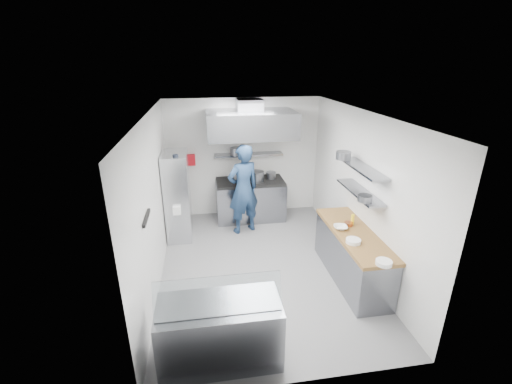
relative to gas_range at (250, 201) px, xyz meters
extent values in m
plane|color=slate|center=(-0.10, -2.10, -0.45)|extent=(5.00, 5.00, 0.00)
plane|color=silver|center=(-0.10, -2.10, 2.35)|extent=(5.00, 5.00, 0.00)
cube|color=white|center=(-0.10, 0.40, 0.95)|extent=(3.60, 2.80, 0.02)
cube|color=white|center=(-0.10, -4.60, 0.95)|extent=(3.60, 2.80, 0.02)
cube|color=white|center=(-1.90, -2.10, 0.95)|extent=(2.80, 5.00, 0.02)
cube|color=white|center=(1.70, -2.10, 0.95)|extent=(2.80, 5.00, 0.02)
cube|color=gray|center=(0.00, 0.00, 0.00)|extent=(1.60, 0.80, 0.90)
cube|color=black|center=(0.00, 0.00, 0.48)|extent=(1.57, 0.78, 0.06)
cylinder|color=slate|center=(-0.30, 0.02, 0.61)|extent=(0.28, 0.28, 0.20)
cylinder|color=slate|center=(0.15, -0.09, 0.63)|extent=(0.32, 0.32, 0.24)
cylinder|color=slate|center=(0.51, 0.07, 0.59)|extent=(0.24, 0.24, 0.16)
cube|color=gray|center=(0.00, 0.24, 1.07)|extent=(1.60, 0.30, 0.04)
cylinder|color=slate|center=(-0.30, 0.16, 1.18)|extent=(0.27, 0.27, 0.18)
cube|color=gray|center=(0.00, -0.18, 1.85)|extent=(1.90, 1.15, 0.55)
cube|color=slate|center=(0.00, 0.05, 2.23)|extent=(0.55, 0.55, 0.24)
cube|color=red|center=(-1.35, 0.34, 0.97)|extent=(0.22, 0.10, 0.26)
imported|color=navy|center=(-0.24, -0.65, 0.54)|extent=(0.85, 0.71, 1.98)
cube|color=silver|center=(-1.63, -0.62, 0.48)|extent=(0.50, 0.90, 1.85)
cube|color=white|center=(-1.63, -1.07, 0.35)|extent=(0.15, 0.19, 0.17)
cube|color=yellow|center=(-1.63, -0.77, 0.85)|extent=(0.14, 0.18, 0.16)
cylinder|color=black|center=(-1.58, -0.92, 1.35)|extent=(0.11, 0.11, 0.18)
cube|color=black|center=(-1.88, -3.00, 1.10)|extent=(0.04, 0.55, 0.05)
cube|color=gray|center=(1.38, -2.70, -0.03)|extent=(0.62, 2.00, 0.84)
cube|color=brown|center=(1.38, -2.70, 0.42)|extent=(0.65, 2.04, 0.06)
cylinder|color=white|center=(1.38, -3.68, 0.48)|extent=(0.23, 0.23, 0.06)
cylinder|color=white|center=(1.21, -3.03, 0.48)|extent=(0.23, 0.23, 0.06)
cylinder|color=#B76033|center=(1.38, -2.45, 0.48)|extent=(0.15, 0.15, 0.06)
cylinder|color=yellow|center=(1.47, -2.41, 0.54)|extent=(0.06, 0.06, 0.18)
imported|color=white|center=(1.19, -2.55, 0.48)|extent=(0.27, 0.27, 0.06)
cube|color=gray|center=(1.54, -2.40, 1.05)|extent=(0.30, 1.30, 0.04)
cube|color=gray|center=(1.54, -2.40, 1.47)|extent=(0.30, 1.30, 0.04)
cylinder|color=slate|center=(1.41, -2.85, 1.12)|extent=(0.22, 0.22, 0.10)
cylinder|color=slate|center=(1.41, -1.90, 1.56)|extent=(0.26, 0.26, 0.14)
cube|color=gray|center=(-0.97, -4.10, -0.03)|extent=(1.50, 0.70, 0.85)
cube|color=silver|center=(-0.97, -4.22, 0.62)|extent=(1.47, 0.19, 0.42)
camera|label=1|loc=(-1.04, -7.47, 3.15)|focal=24.00mm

